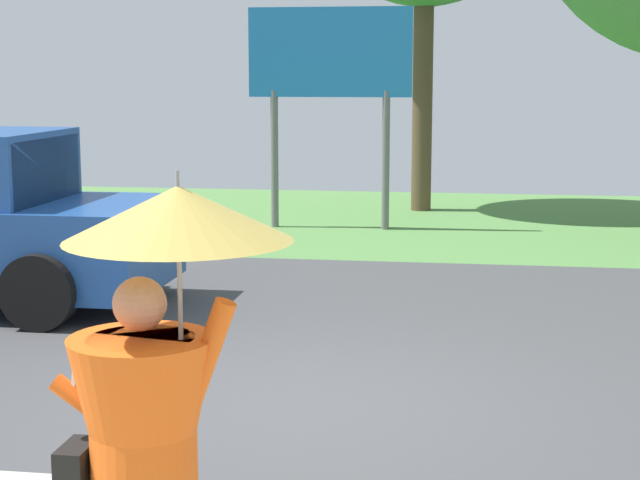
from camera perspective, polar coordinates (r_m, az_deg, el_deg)
ground_plane at (r=10.84m, az=1.67°, el=-4.35°), size 40.00×22.00×0.20m
monk_pedestrian at (r=4.34m, az=-9.30°, el=-10.28°), size 1.03×0.91×2.13m
roadside_billboard at (r=16.51m, az=0.55°, el=9.45°), size 2.60×0.12×3.50m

